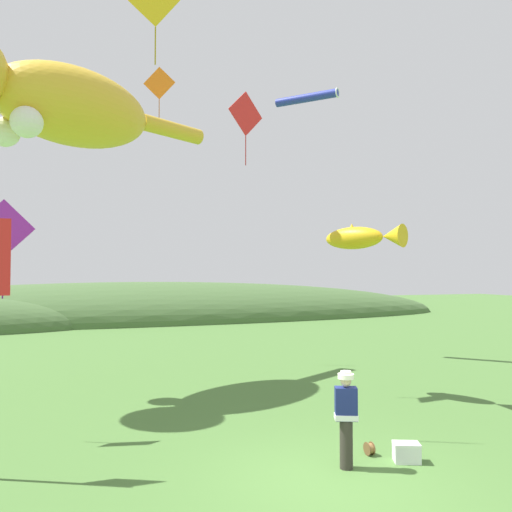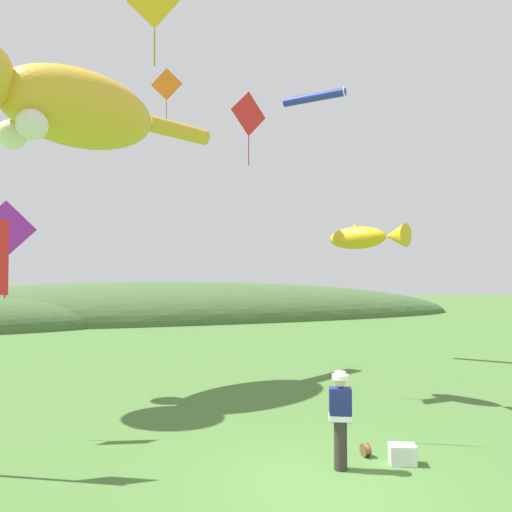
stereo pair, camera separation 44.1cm
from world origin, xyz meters
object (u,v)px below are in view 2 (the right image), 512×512
(kite_fish_windsock, at_px, (365,237))
(kite_diamond_orange, at_px, (167,85))
(kite_spool, at_px, (366,450))
(festival_attendant, at_px, (340,417))
(picnic_cooler, at_px, (403,454))
(kite_diamond_red, at_px, (249,114))
(kite_giant_cat, at_px, (59,104))
(kite_diamond_violet, at_px, (6,230))
(kite_tube_streamer, at_px, (315,97))

(kite_fish_windsock, xyz_separation_m, kite_diamond_orange, (-4.82, 7.75, 6.78))
(kite_spool, bearing_deg, festival_attendant, -150.05)
(picnic_cooler, relative_size, kite_diamond_red, 0.25)
(picnic_cooler, relative_size, kite_fish_windsock, 0.23)
(kite_giant_cat, xyz_separation_m, kite_diamond_red, (5.54, -1.89, -0.36))
(festival_attendant, relative_size, kite_diamond_red, 0.78)
(kite_giant_cat, distance_m, kite_fish_windsock, 10.17)
(festival_attendant, bearing_deg, kite_fish_windsock, 55.54)
(kite_fish_windsock, bearing_deg, kite_spool, -119.85)
(kite_spool, distance_m, kite_fish_windsock, 6.52)
(kite_diamond_violet, xyz_separation_m, kite_diamond_red, (6.29, 2.11, 3.87))
(festival_attendant, bearing_deg, kite_tube_streamer, 68.12)
(picnic_cooler, bearing_deg, festival_attendant, 175.29)
(picnic_cooler, relative_size, kite_giant_cat, 0.07)
(kite_diamond_red, bearing_deg, festival_attendant, -90.23)
(kite_spool, height_order, kite_giant_cat, kite_giant_cat)
(kite_fish_windsock, distance_m, kite_diamond_violet, 9.40)
(kite_fish_windsock, height_order, kite_tube_streamer, kite_tube_streamer)
(festival_attendant, bearing_deg, kite_diamond_orange, 97.93)
(kite_spool, xyz_separation_m, kite_tube_streamer, (3.80, 10.90, 11.09))
(picnic_cooler, distance_m, kite_fish_windsock, 6.69)
(kite_diamond_red, bearing_deg, kite_diamond_orange, 105.61)
(picnic_cooler, height_order, kite_giant_cat, kite_giant_cat)
(kite_spool, relative_size, picnic_cooler, 0.45)
(kite_diamond_red, bearing_deg, kite_spool, -82.57)
(kite_tube_streamer, height_order, kite_diamond_violet, kite_tube_streamer)
(picnic_cooler, distance_m, kite_diamond_violet, 9.59)
(picnic_cooler, xyz_separation_m, kite_diamond_violet, (-7.51, 4.06, 4.37))
(picnic_cooler, xyz_separation_m, kite_diamond_orange, (-2.95, 12.38, 11.22))
(kite_tube_streamer, bearing_deg, picnic_cooler, -106.18)
(kite_giant_cat, height_order, kite_diamond_orange, kite_diamond_orange)
(kite_diamond_orange, bearing_deg, picnic_cooler, -76.62)
(festival_attendant, height_order, kite_spool, festival_attendant)
(kite_tube_streamer, relative_size, kite_diamond_violet, 1.08)
(kite_diamond_orange, bearing_deg, kite_diamond_violet, -118.72)
(kite_giant_cat, height_order, kite_diamond_violet, kite_giant_cat)
(kite_giant_cat, bearing_deg, kite_diamond_violet, -100.66)
(kite_tube_streamer, bearing_deg, kite_spool, -109.19)
(kite_tube_streamer, relative_size, kite_diamond_red, 1.04)
(festival_attendant, relative_size, kite_fish_windsock, 0.71)
(kite_giant_cat, height_order, kite_fish_windsock, kite_giant_cat)
(kite_spool, bearing_deg, kite_diamond_red, 97.43)
(kite_fish_windsock, bearing_deg, kite_diamond_violet, -176.53)
(kite_giant_cat, bearing_deg, kite_diamond_orange, 48.61)
(festival_attendant, distance_m, kite_tube_streamer, 15.96)
(kite_diamond_orange, height_order, kite_diamond_violet, kite_diamond_orange)
(kite_tube_streamer, relative_size, kite_diamond_orange, 1.04)
(festival_attendant, xyz_separation_m, kite_diamond_red, (0.02, 6.07, 7.47))
(picnic_cooler, relative_size, kite_diamond_orange, 0.26)
(kite_diamond_orange, bearing_deg, festival_attendant, -82.07)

